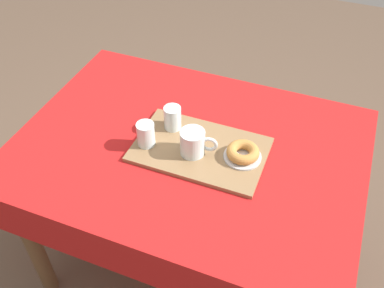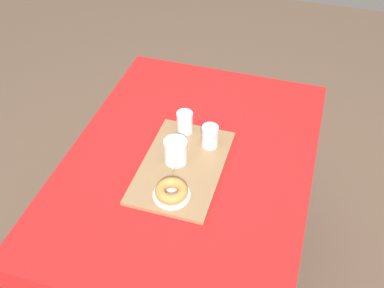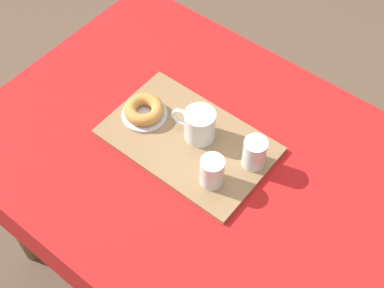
{
  "view_description": "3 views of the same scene",
  "coord_description": "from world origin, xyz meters",
  "px_view_note": "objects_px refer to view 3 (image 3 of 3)",
  "views": [
    {
      "loc": [
        0.42,
        -1.02,
        1.78
      ],
      "look_at": [
        0.02,
        -0.01,
        0.75
      ],
      "focal_mm": 40.56,
      "sensor_mm": 36.0,
      "label": 1
    },
    {
      "loc": [
        1.16,
        0.36,
        1.92
      ],
      "look_at": [
        -0.04,
        0.0,
        0.77
      ],
      "focal_mm": 43.22,
      "sensor_mm": 36.0,
      "label": 2
    },
    {
      "loc": [
        -0.51,
        0.67,
        1.91
      ],
      "look_at": [
        0.02,
        0.0,
        0.75
      ],
      "focal_mm": 50.3,
      "sensor_mm": 36.0,
      "label": 3
    }
  ],
  "objects_px": {
    "dining_table": "(199,173)",
    "sugar_donut_left": "(144,110)",
    "serving_tray": "(188,141)",
    "water_glass_near": "(254,154)",
    "tea_mug_left": "(199,126)",
    "water_glass_far": "(212,172)",
    "donut_plate_left": "(144,114)"
  },
  "relations": [
    {
      "from": "dining_table",
      "to": "serving_tray",
      "type": "relative_size",
      "value": 2.68
    },
    {
      "from": "water_glass_far",
      "to": "sugar_donut_left",
      "type": "bearing_deg",
      "value": -11.2
    },
    {
      "from": "sugar_donut_left",
      "to": "donut_plate_left",
      "type": "bearing_deg",
      "value": 90.0
    },
    {
      "from": "tea_mug_left",
      "to": "donut_plate_left",
      "type": "height_order",
      "value": "tea_mug_left"
    },
    {
      "from": "water_glass_near",
      "to": "water_glass_far",
      "type": "relative_size",
      "value": 1.0
    },
    {
      "from": "tea_mug_left",
      "to": "water_glass_far",
      "type": "xyz_separation_m",
      "value": [
        -0.12,
        0.1,
        -0.0
      ]
    },
    {
      "from": "dining_table",
      "to": "donut_plate_left",
      "type": "height_order",
      "value": "donut_plate_left"
    },
    {
      "from": "water_glass_far",
      "to": "water_glass_near",
      "type": "bearing_deg",
      "value": -113.98
    },
    {
      "from": "water_glass_far",
      "to": "donut_plate_left",
      "type": "bearing_deg",
      "value": -11.2
    },
    {
      "from": "dining_table",
      "to": "serving_tray",
      "type": "height_order",
      "value": "serving_tray"
    },
    {
      "from": "dining_table",
      "to": "water_glass_far",
      "type": "distance_m",
      "value": 0.18
    },
    {
      "from": "dining_table",
      "to": "sugar_donut_left",
      "type": "relative_size",
      "value": 10.94
    },
    {
      "from": "dining_table",
      "to": "serving_tray",
      "type": "xyz_separation_m",
      "value": [
        0.05,
        -0.01,
        0.1
      ]
    },
    {
      "from": "sugar_donut_left",
      "to": "water_glass_near",
      "type": "bearing_deg",
      "value": -169.98
    },
    {
      "from": "sugar_donut_left",
      "to": "dining_table",
      "type": "bearing_deg",
      "value": -179.86
    },
    {
      "from": "water_glass_near",
      "to": "donut_plate_left",
      "type": "distance_m",
      "value": 0.34
    },
    {
      "from": "donut_plate_left",
      "to": "dining_table",
      "type": "bearing_deg",
      "value": -179.86
    },
    {
      "from": "dining_table",
      "to": "serving_tray",
      "type": "distance_m",
      "value": 0.11
    },
    {
      "from": "dining_table",
      "to": "water_glass_far",
      "type": "relative_size",
      "value": 13.84
    },
    {
      "from": "dining_table",
      "to": "sugar_donut_left",
      "type": "xyz_separation_m",
      "value": [
        0.2,
        0.0,
        0.13
      ]
    },
    {
      "from": "serving_tray",
      "to": "water_glass_near",
      "type": "relative_size",
      "value": 5.16
    },
    {
      "from": "serving_tray",
      "to": "water_glass_near",
      "type": "height_order",
      "value": "water_glass_near"
    },
    {
      "from": "donut_plate_left",
      "to": "sugar_donut_left",
      "type": "height_order",
      "value": "sugar_donut_left"
    },
    {
      "from": "tea_mug_left",
      "to": "water_glass_near",
      "type": "height_order",
      "value": "tea_mug_left"
    },
    {
      "from": "dining_table",
      "to": "donut_plate_left",
      "type": "relative_size",
      "value": 9.47
    },
    {
      "from": "water_glass_near",
      "to": "donut_plate_left",
      "type": "bearing_deg",
      "value": 10.02
    },
    {
      "from": "water_glass_near",
      "to": "water_glass_far",
      "type": "xyz_separation_m",
      "value": [
        0.05,
        0.11,
        0.0
      ]
    },
    {
      "from": "dining_table",
      "to": "water_glass_far",
      "type": "height_order",
      "value": "water_glass_far"
    },
    {
      "from": "serving_tray",
      "to": "tea_mug_left",
      "type": "xyz_separation_m",
      "value": [
        -0.01,
        -0.03,
        0.05
      ]
    },
    {
      "from": "water_glass_far",
      "to": "serving_tray",
      "type": "bearing_deg",
      "value": -26.86
    },
    {
      "from": "tea_mug_left",
      "to": "water_glass_far",
      "type": "height_order",
      "value": "tea_mug_left"
    },
    {
      "from": "water_glass_near",
      "to": "sugar_donut_left",
      "type": "distance_m",
      "value": 0.34
    }
  ]
}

